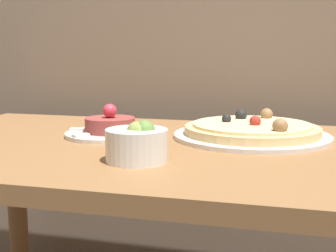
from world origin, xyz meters
TOP-DOWN VIEW (x-y plane):
  - dining_table at (0.00, 0.36)m, footprint 1.34×0.73m
  - pizza_plate at (0.15, 0.49)m, footprint 0.37×0.37m
  - tartare_plate at (-0.19, 0.43)m, footprint 0.22×0.22m
  - small_bowl at (-0.04, 0.20)m, footprint 0.12×0.12m

SIDE VIEW (x-z plane):
  - dining_table at x=0.00m, z-range 0.27..1.01m
  - pizza_plate at x=0.15m, z-range 0.73..0.79m
  - tartare_plate at x=-0.19m, z-range 0.72..0.80m
  - small_bowl at x=-0.04m, z-range 0.74..0.82m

